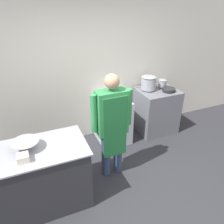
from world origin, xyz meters
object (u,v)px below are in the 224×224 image
object	(u,v)px
mixing_bowl	(26,145)
stove	(156,111)
stock_pot	(149,82)
saute_pan	(169,89)
sauce_pot	(162,83)
plastic_tub	(23,158)
person_cook	(112,122)
fridge_unit	(113,120)

from	to	relation	value
mixing_bowl	stove	bearing A→B (deg)	20.77
stock_pot	saute_pan	size ratio (longest dim) A/B	1.14
stove	sauce_pot	xyz separation A→B (m)	(0.16, 0.11, 0.56)
stove	plastic_tub	bearing A→B (deg)	-155.30
stove	stock_pot	distance (m)	0.65
person_cook	mixing_bowl	distance (m)	1.22
person_cook	mixing_bowl	world-z (taller)	person_cook
plastic_tub	saute_pan	distance (m)	3.00
saute_pan	sauce_pot	size ratio (longest dim) A/B	1.57
mixing_bowl	plastic_tub	distance (m)	0.23
fridge_unit	sauce_pot	size ratio (longest dim) A/B	5.26
fridge_unit	stock_pot	distance (m)	1.04
person_cook	sauce_pot	world-z (taller)	person_cook
person_cook	plastic_tub	size ratio (longest dim) A/B	12.99
mixing_bowl	sauce_pot	bearing A→B (deg)	21.76
sauce_pot	person_cook	bearing A→B (deg)	-147.88
sauce_pot	mixing_bowl	bearing A→B (deg)	-158.24
fridge_unit	person_cook	size ratio (longest dim) A/B	0.52
stove	stock_pot	world-z (taller)	stock_pot
mixing_bowl	saute_pan	distance (m)	2.88
stove	plastic_tub	size ratio (longest dim) A/B	7.23
person_cook	saute_pan	size ratio (longest dim) A/B	6.46
fridge_unit	mixing_bowl	world-z (taller)	mixing_bowl
stock_pot	sauce_pot	size ratio (longest dim) A/B	1.79
stove	mixing_bowl	size ratio (longest dim) A/B	2.77
stove	mixing_bowl	world-z (taller)	mixing_bowl
stove	plastic_tub	distance (m)	2.94
stove	sauce_pot	size ratio (longest dim) A/B	5.64
sauce_pot	stock_pot	bearing A→B (deg)	-180.00
plastic_tub	fridge_unit	bearing A→B (deg)	37.07
stock_pot	saute_pan	world-z (taller)	stock_pot
person_cook	sauce_pot	size ratio (longest dim) A/B	10.13
fridge_unit	sauce_pot	xyz separation A→B (m)	(1.15, 0.09, 0.58)
plastic_tub	saute_pan	bearing A→B (deg)	21.49
person_cook	stock_pot	bearing A→B (deg)	38.78
stock_pot	mixing_bowl	bearing A→B (deg)	-155.54
stove	saute_pan	world-z (taller)	saute_pan
saute_pan	fridge_unit	bearing A→B (deg)	173.18
person_cook	mixing_bowl	bearing A→B (deg)	-173.80
stock_pot	person_cook	bearing A→B (deg)	-141.22
plastic_tub	sauce_pot	world-z (taller)	sauce_pot
stock_pot	saute_pan	xyz separation A→B (m)	(0.34, -0.23, -0.12)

